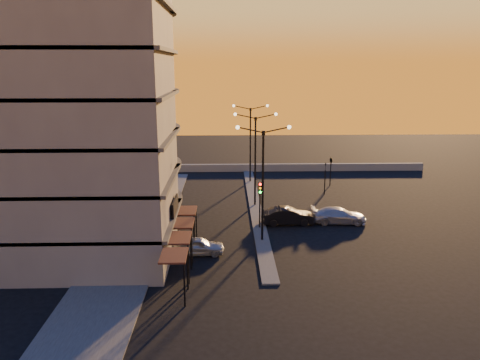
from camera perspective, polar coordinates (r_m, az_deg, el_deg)
The scene contains 14 objects.
ground at distance 38.73m, azimuth 2.71°, elevation -7.41°, with size 120.00×120.00×0.00m, color black.
sidewalk_west at distance 43.05m, azimuth -11.84°, elevation -5.41°, with size 5.00×40.00×0.12m, color #444442.
median at distance 48.15m, azimuth 1.83°, elevation -3.05°, with size 1.20×36.00×0.12m, color #444442.
parapet at distance 63.64m, azimuth 2.78°, elevation 1.52°, with size 44.00×0.50×1.00m, color gray.
building at distance 37.78m, azimuth -19.10°, elevation 9.88°, with size 14.35×17.08×25.00m.
streetlamp_near at distance 37.08m, azimuth 2.81°, elevation 0.67°, with size 4.32×0.32×9.51m.
streetlamp_mid at distance 46.85m, azimuth 1.88°, elevation 3.44°, with size 4.32×0.32×9.51m.
streetlamp_far at distance 56.70m, azimuth 1.27°, elevation 5.26°, with size 4.32×0.32×9.51m.
traffic_light_main at distance 40.53m, azimuth 2.45°, elevation -2.13°, with size 0.28×0.44×4.25m.
signal_east_a at distance 52.56m, azimuth 10.32°, elevation 0.29°, with size 0.13×0.16×3.60m.
signal_east_b at distance 56.45m, azimuth 11.04°, elevation 2.39°, with size 0.42×1.99×3.60m.
car_hatchback at distance 35.96m, azimuth -5.20°, elevation -7.99°, with size 1.62×4.03×1.37m, color #AAAFB2.
car_sedan at distance 42.53m, azimuth 5.88°, elevation -4.39°, with size 1.65×4.73×1.56m, color black.
car_wagon at distance 43.63m, azimuth 11.97°, elevation -4.25°, with size 2.00×4.91×1.43m, color #AEAFB6.
Camera 1 is at (-2.83, -36.00, 13.99)m, focal length 35.00 mm.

